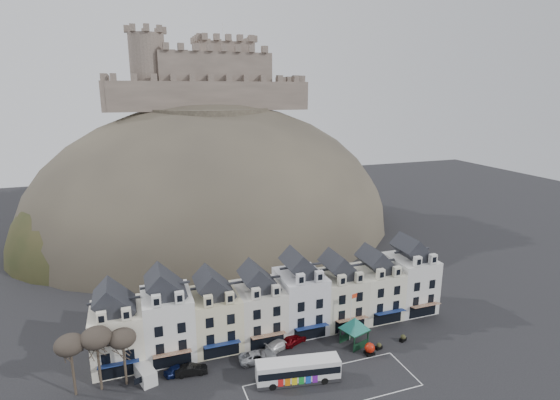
% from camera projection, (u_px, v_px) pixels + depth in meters
% --- Properties ---
extents(ground, '(300.00, 300.00, 0.00)m').
position_uv_depth(ground, '(323.00, 396.00, 54.28)').
color(ground, black).
rests_on(ground, ground).
extents(coach_bay_markings, '(22.00, 7.50, 0.01)m').
position_uv_depth(coach_bay_markings, '(333.00, 386.00, 56.07)').
color(coach_bay_markings, silver).
rests_on(coach_bay_markings, ground).
extents(townhouse_terrace, '(54.40, 9.35, 11.80)m').
position_uv_depth(townhouse_terrace, '(281.00, 300.00, 67.63)').
color(townhouse_terrace, white).
rests_on(townhouse_terrace, ground).
extents(castle_hill, '(100.00, 76.00, 68.00)m').
position_uv_depth(castle_hill, '(219.00, 231.00, 117.69)').
color(castle_hill, '#3B352D').
rests_on(castle_hill, ground).
extents(castle, '(50.20, 22.20, 22.00)m').
position_uv_depth(castle, '(205.00, 77.00, 114.04)').
color(castle, brown).
rests_on(castle, ground).
extents(tree_left_far, '(3.61, 3.61, 8.24)m').
position_uv_depth(tree_left_far, '(70.00, 345.00, 52.80)').
color(tree_left_far, '#392D24').
rests_on(tree_left_far, ground).
extents(tree_left_mid, '(3.78, 3.78, 8.64)m').
position_uv_depth(tree_left_mid, '(96.00, 338.00, 53.69)').
color(tree_left_mid, '#392D24').
rests_on(tree_left_mid, ground).
extents(tree_left_near, '(3.43, 3.43, 7.84)m').
position_uv_depth(tree_left_near, '(122.00, 339.00, 54.83)').
color(tree_left_near, '#392D24').
rests_on(tree_left_near, ground).
extents(bus, '(11.22, 4.34, 3.09)m').
position_uv_depth(bus, '(298.00, 370.00, 56.57)').
color(bus, '#262628').
rests_on(bus, ground).
extents(bus_shelter, '(6.66, 6.66, 4.42)m').
position_uv_depth(bus_shelter, '(355.00, 324.00, 64.39)').
color(bus_shelter, black).
rests_on(bus_shelter, ground).
extents(red_buoy, '(1.47, 1.47, 1.82)m').
position_uv_depth(red_buoy, '(370.00, 349.00, 62.49)').
color(red_buoy, black).
rests_on(red_buoy, ground).
extents(flagpole, '(1.10, 0.31, 7.74)m').
position_uv_depth(flagpole, '(351.00, 313.00, 65.35)').
color(flagpole, silver).
rests_on(flagpole, ground).
extents(white_van, '(3.01, 4.59, 1.93)m').
position_uv_depth(white_van, '(145.00, 373.00, 57.04)').
color(white_van, silver).
rests_on(white_van, ground).
extents(planter_west, '(1.10, 0.72, 1.02)m').
position_uv_depth(planter_west, '(379.00, 346.00, 63.90)').
color(planter_west, black).
rests_on(planter_west, ground).
extents(planter_east, '(1.21, 0.87, 1.10)m').
position_uv_depth(planter_east, '(403.00, 338.00, 65.92)').
color(planter_east, black).
rests_on(planter_east, ground).
extents(car_navy, '(4.09, 2.82, 1.29)m').
position_uv_depth(car_navy, '(178.00, 369.00, 58.38)').
color(car_navy, '#0C143C').
rests_on(car_navy, ground).
extents(car_black, '(4.37, 1.88, 1.40)m').
position_uv_depth(car_black, '(191.00, 370.00, 58.15)').
color(car_black, black).
rests_on(car_black, ground).
extents(car_silver, '(5.38, 2.75, 1.48)m').
position_uv_depth(car_silver, '(258.00, 357.00, 60.97)').
color(car_silver, '#ACAFB4').
rests_on(car_silver, ground).
extents(car_white, '(5.07, 3.29, 1.37)m').
position_uv_depth(car_white, '(280.00, 344.00, 64.05)').
color(car_white, white).
rests_on(car_white, ground).
extents(car_maroon, '(4.82, 3.40, 1.52)m').
position_uv_depth(car_maroon, '(294.00, 339.00, 65.32)').
color(car_maroon, '#5D050A').
rests_on(car_maroon, ground).
extents(car_charcoal, '(3.98, 2.11, 1.25)m').
position_uv_depth(car_charcoal, '(350.00, 330.00, 67.81)').
color(car_charcoal, black).
rests_on(car_charcoal, ground).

